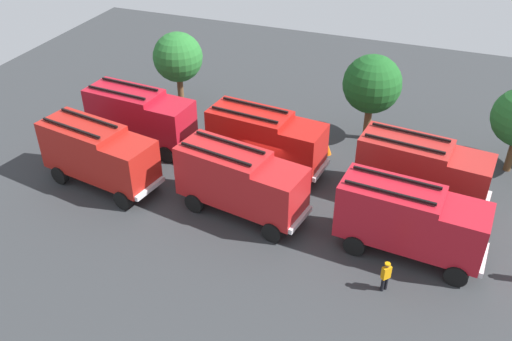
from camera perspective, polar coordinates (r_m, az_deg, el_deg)
The scene contains 11 objects.
ground_plane at distance 32.43m, azimuth 0.00°, elevation -2.07°, with size 54.71×54.71×0.00m, color #2D3033.
fire_truck_0 at distance 33.08m, azimuth -15.89°, elevation 1.75°, with size 7.51×3.72×3.88m.
fire_truck_1 at distance 29.51m, azimuth -1.63°, elevation -0.98°, with size 7.51×3.74×3.88m.
fire_truck_2 at distance 27.85m, azimuth 15.55°, elevation -4.78°, with size 7.39×3.27×3.88m.
fire_truck_3 at distance 36.66m, azimuth -11.85°, elevation 5.61°, with size 7.37×3.23×3.88m.
fire_truck_4 at distance 33.26m, azimuth 0.98°, elevation 3.33°, with size 7.41×3.36×3.88m.
fire_truck_5 at distance 31.76m, azimuth 16.69°, elevation 0.19°, with size 7.43×3.41×3.88m.
firefighter_0 at distance 26.40m, azimuth 13.19°, elevation -10.43°, with size 0.45×0.48×1.63m.
tree_0 at distance 40.94m, azimuth -8.03°, elevation 11.44°, with size 3.57×3.57×5.54m.
tree_1 at distance 36.57m, azimuth 11.84°, elevation 8.66°, with size 3.78×3.78×5.86m.
traffic_cone_0 at distance 35.93m, azimuth 7.37°, elevation 2.19°, with size 0.50×0.50×0.72m, color #F2600C.
Camera 1 is at (9.38, -24.70, 18.80)m, focal length 38.94 mm.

